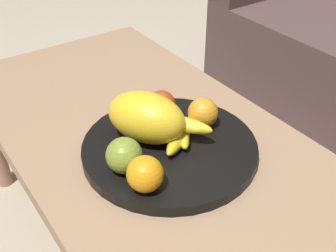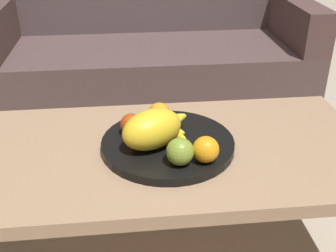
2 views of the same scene
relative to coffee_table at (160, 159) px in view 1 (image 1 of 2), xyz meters
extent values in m
cube|color=#A27E5E|center=(0.00, 0.00, 0.03)|extent=(1.29, 0.60, 0.04)
cylinder|color=tan|center=(-0.60, 0.26, -0.19)|extent=(0.05, 0.05, 0.40)
cylinder|color=black|center=(0.04, 0.00, 0.06)|extent=(0.39, 0.39, 0.03)
ellipsoid|color=yellow|center=(-0.01, -0.03, 0.13)|extent=(0.21, 0.19, 0.11)
sphere|color=orange|center=(0.02, 0.10, 0.11)|extent=(0.07, 0.07, 0.07)
sphere|color=orange|center=(0.13, -0.12, 0.11)|extent=(0.07, 0.07, 0.07)
sphere|color=#B34012|center=(-0.07, 0.05, 0.10)|extent=(0.07, 0.07, 0.07)
sphere|color=olive|center=(0.06, -0.12, 0.11)|extent=(0.07, 0.07, 0.07)
ellipsoid|color=yellow|center=(0.02, 0.04, 0.09)|extent=(0.15, 0.10, 0.03)
ellipsoid|color=gold|center=(0.04, 0.03, 0.09)|extent=(0.11, 0.14, 0.03)
ellipsoid|color=yellow|center=(0.02, 0.02, 0.11)|extent=(0.15, 0.09, 0.03)
ellipsoid|color=yellow|center=(0.04, 0.03, 0.11)|extent=(0.14, 0.11, 0.03)
camera|label=1|loc=(0.65, -0.43, 0.65)|focal=45.94mm
camera|label=2|loc=(-0.07, -1.05, 0.69)|focal=44.91mm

